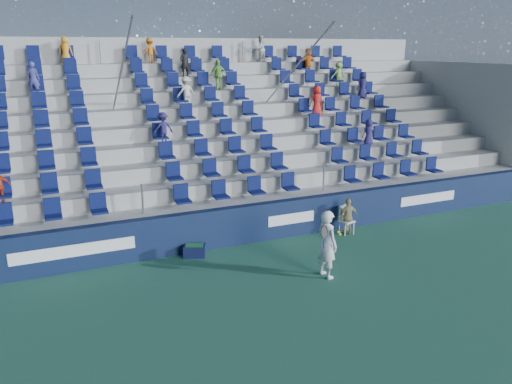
{
  "coord_description": "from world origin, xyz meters",
  "views": [
    {
      "loc": [
        -5.44,
        -10.21,
        5.83
      ],
      "look_at": [
        0.2,
        2.8,
        1.7
      ],
      "focal_mm": 35.0,
      "sensor_mm": 36.0,
      "label": 1
    }
  ],
  "objects": [
    {
      "name": "ground",
      "position": [
        0.0,
        0.0,
        0.0
      ],
      "size": [
        70.0,
        70.0,
        0.0
      ],
      "primitive_type": "plane",
      "color": "#296148",
      "rests_on": "ground"
    },
    {
      "name": "sponsor_wall",
      "position": [
        0.0,
        3.15,
        0.6
      ],
      "size": [
        24.0,
        0.32,
        1.2
      ],
      "color": "#101C3C",
      "rests_on": "ground"
    },
    {
      "name": "tennis_player",
      "position": [
        1.04,
        0.1,
        0.91
      ],
      "size": [
        0.69,
        0.72,
        1.83
      ],
      "color": "white",
      "rests_on": "ground"
    },
    {
      "name": "line_judge_chair",
      "position": [
        3.29,
        2.65,
        0.53
      ],
      "size": [
        0.49,
        0.5,
        0.93
      ],
      "color": "white",
      "rests_on": "ground"
    },
    {
      "name": "grandstand",
      "position": [
        0.0,
        8.24,
        2.14
      ],
      "size": [
        24.0,
        8.17,
        6.63
      ],
      "color": "#A8A8A2",
      "rests_on": "ground"
    },
    {
      "name": "line_judge",
      "position": [
        3.29,
        2.5,
        0.6
      ],
      "size": [
        0.73,
        0.36,
        1.21
      ],
      "primitive_type": "imported",
      "rotation": [
        0.0,
        0.0,
        3.05
      ],
      "color": "tan",
      "rests_on": "ground"
    },
    {
      "name": "ball_bin",
      "position": [
        -1.76,
        2.75,
        0.19
      ],
      "size": [
        0.73,
        0.61,
        0.35
      ],
      "color": "#0F1437",
      "rests_on": "ground"
    }
  ]
}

